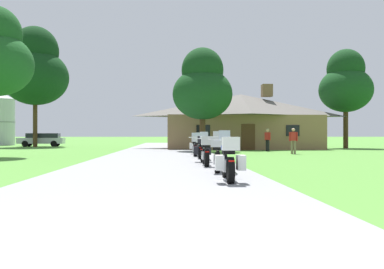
# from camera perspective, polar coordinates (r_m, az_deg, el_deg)

# --- Properties ---
(ground_plane) EXTENTS (500.00, 500.00, 0.00)m
(ground_plane) POSITION_cam_1_polar(r_m,az_deg,el_deg) (24.13, -4.22, -2.98)
(ground_plane) COLOR #4C8433
(asphalt_driveway) EXTENTS (6.40, 80.00, 0.06)m
(asphalt_driveway) POSITION_cam_1_polar(r_m,az_deg,el_deg) (22.13, -4.34, -3.16)
(asphalt_driveway) COLOR gray
(asphalt_driveway) RESTS_ON ground
(motorcycle_blue_nearest_to_camera) EXTENTS (0.74, 2.08, 1.30)m
(motorcycle_blue_nearest_to_camera) POSITION_cam_1_polar(r_m,az_deg,el_deg) (10.52, 5.02, -3.44)
(motorcycle_blue_nearest_to_camera) COLOR black
(motorcycle_blue_nearest_to_camera) RESTS_ON asphalt_driveway
(motorcycle_orange_second_in_row) EXTENTS (0.72, 2.08, 1.30)m
(motorcycle_orange_second_in_row) POSITION_cam_1_polar(r_m,az_deg,el_deg) (13.34, 3.54, -2.68)
(motorcycle_orange_second_in_row) COLOR black
(motorcycle_orange_second_in_row) RESTS_ON asphalt_driveway
(motorcycle_white_third_in_row) EXTENTS (0.66, 2.08, 1.30)m
(motorcycle_white_third_in_row) POSITION_cam_1_polar(r_m,az_deg,el_deg) (15.88, 1.87, -2.26)
(motorcycle_white_third_in_row) COLOR black
(motorcycle_white_third_in_row) RESTS_ON asphalt_driveway
(motorcycle_silver_fourth_in_row) EXTENTS (0.90, 2.08, 1.30)m
(motorcycle_silver_fourth_in_row) POSITION_cam_1_polar(r_m,az_deg,el_deg) (18.30, 1.56, -2.00)
(motorcycle_silver_fourth_in_row) COLOR black
(motorcycle_silver_fourth_in_row) RESTS_ON asphalt_driveway
(motorcycle_green_fifth_in_row) EXTENTS (0.66, 2.08, 1.30)m
(motorcycle_green_fifth_in_row) POSITION_cam_1_polar(r_m,az_deg,el_deg) (20.95, 1.03, -1.73)
(motorcycle_green_fifth_in_row) COLOR black
(motorcycle_green_fifth_in_row) RESTS_ON asphalt_driveway
(motorcycle_green_sixth_in_row) EXTENTS (0.66, 2.08, 1.30)m
(motorcycle_green_sixth_in_row) POSITION_cam_1_polar(r_m,az_deg,el_deg) (23.15, 0.42, -1.57)
(motorcycle_green_sixth_in_row) COLOR black
(motorcycle_green_sixth_in_row) RESTS_ON asphalt_driveway
(motorcycle_orange_farthest_in_row) EXTENTS (0.72, 2.08, 1.30)m
(motorcycle_orange_farthest_in_row) POSITION_cam_1_polar(r_m,az_deg,el_deg) (25.82, 0.44, -1.44)
(motorcycle_orange_farthest_in_row) COLOR black
(motorcycle_orange_farthest_in_row) RESTS_ON asphalt_driveway
(stone_lodge) EXTENTS (13.80, 7.44, 5.75)m
(stone_lodge) POSITION_cam_1_polar(r_m,az_deg,el_deg) (37.32, 6.73, 1.89)
(stone_lodge) COLOR brown
(stone_lodge) RESTS_ON ground
(bystander_red_shirt_near_lodge) EXTENTS (0.39, 0.46, 1.69)m
(bystander_red_shirt_near_lodge) POSITION_cam_1_polar(r_m,az_deg,el_deg) (31.52, 10.32, -0.57)
(bystander_red_shirt_near_lodge) COLOR black
(bystander_red_shirt_near_lodge) RESTS_ON ground
(bystander_red_shirt_beside_signpost) EXTENTS (0.52, 0.33, 1.67)m
(bystander_red_shirt_beside_signpost) POSITION_cam_1_polar(r_m,az_deg,el_deg) (27.53, 13.73, -0.68)
(bystander_red_shirt_beside_signpost) COLOR #75664C
(bystander_red_shirt_beside_signpost) RESTS_ON ground
(tree_left_far) EXTENTS (6.64, 6.64, 12.22)m
(tree_left_far) POSITION_cam_1_polar(r_m,az_deg,el_deg) (45.43, -20.70, 8.34)
(tree_left_far) COLOR #422D19
(tree_left_far) RESTS_ON ground
(tree_by_lodge_front) EXTENTS (4.42, 4.42, 7.67)m
(tree_by_lodge_front) POSITION_cam_1_polar(r_m,az_deg,el_deg) (30.84, 1.45, 6.51)
(tree_by_lodge_front) COLOR #422D19
(tree_by_lodge_front) RESTS_ON ground
(tree_right_of_lodge) EXTENTS (4.85, 4.85, 9.15)m
(tree_right_of_lodge) POSITION_cam_1_polar(r_m,az_deg,el_deg) (41.13, 20.32, 6.54)
(tree_right_of_lodge) COLOR #422D19
(tree_right_of_lodge) RESTS_ON ground
(metal_silo_distant) EXTENTS (3.02, 3.02, 6.27)m
(metal_silo_distant) POSITION_cam_1_polar(r_m,az_deg,el_deg) (54.89, -24.61, 1.94)
(metal_silo_distant) COLOR #B2B7BC
(metal_silo_distant) RESTS_ON ground
(parked_silver_suv_far_left) EXTENTS (4.74, 2.23, 1.40)m
(parked_silver_suv_far_left) POSITION_cam_1_polar(r_m,az_deg,el_deg) (46.35, -19.88, -0.61)
(parked_silver_suv_far_left) COLOR #ADAFB7
(parked_silver_suv_far_left) RESTS_ON ground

